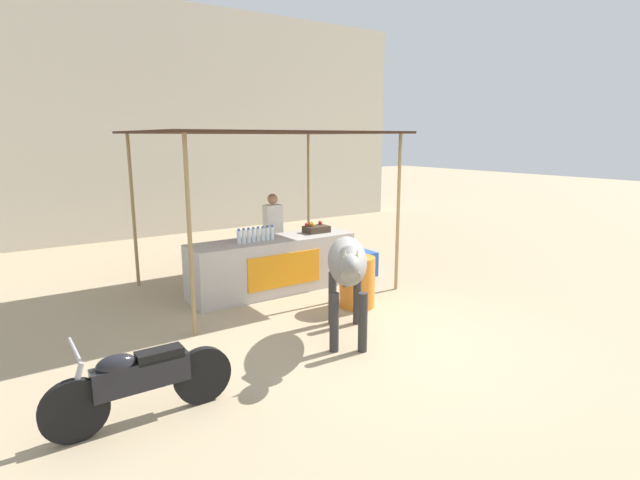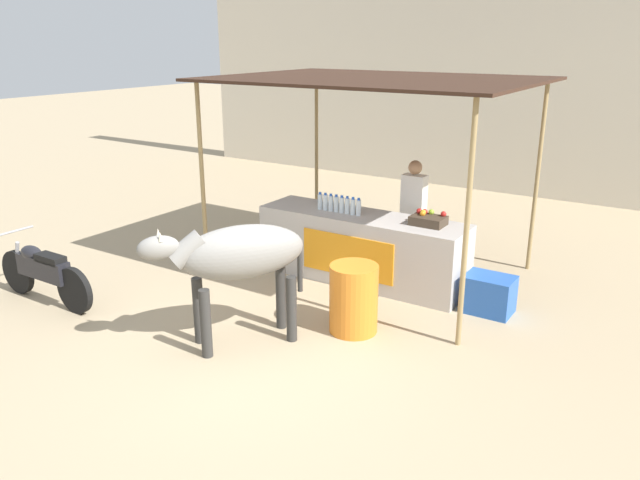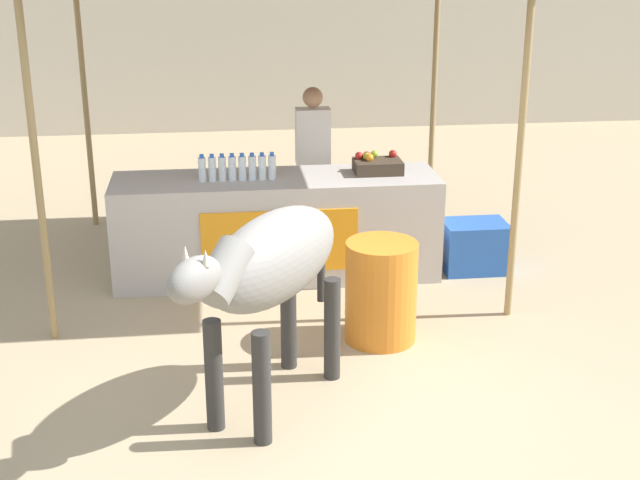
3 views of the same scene
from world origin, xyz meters
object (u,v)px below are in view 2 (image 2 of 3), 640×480
object	(u,v)px
fruit_crate	(428,219)
water_barrel	(354,299)
motorcycle_parked	(43,271)
stall_counter	(362,248)
cow	(237,257)
cooler_box	(489,294)
vendor_behind_counter	(413,215)

from	to	relation	value
fruit_crate	water_barrel	world-z (taller)	fruit_crate
water_barrel	motorcycle_parked	distance (m)	4.07
stall_counter	motorcycle_parked	bearing A→B (deg)	-136.61
water_barrel	fruit_crate	bearing A→B (deg)	81.33
fruit_crate	cow	world-z (taller)	cow
fruit_crate	cooler_box	size ratio (longest dim) A/B	0.73
stall_counter	cow	world-z (taller)	cow
stall_counter	water_barrel	xyz separation A→B (m)	(0.72, -1.48, -0.07)
cooler_box	motorcycle_parked	size ratio (longest dim) A/B	0.33
vendor_behind_counter	motorcycle_parked	xyz separation A→B (m)	(-3.52, -3.67, -0.42)
stall_counter	vendor_behind_counter	bearing A→B (deg)	60.37
cow	motorcycle_parked	world-z (taller)	cow
fruit_crate	cow	size ratio (longest dim) A/B	0.26
fruit_crate	water_barrel	distance (m)	1.67
cooler_box	motorcycle_parked	distance (m)	5.72
water_barrel	cow	size ratio (longest dim) A/B	0.48
cow	motorcycle_parked	size ratio (longest dim) A/B	0.95
stall_counter	fruit_crate	bearing A→B (deg)	3.76
fruit_crate	vendor_behind_counter	distance (m)	0.89
cooler_box	motorcycle_parked	bearing A→B (deg)	-150.43
stall_counter	motorcycle_parked	size ratio (longest dim) A/B	1.67
water_barrel	cooler_box	bearing A→B (deg)	49.72
cow	motorcycle_parked	bearing A→B (deg)	-170.14
fruit_crate	cow	distance (m)	2.74
vendor_behind_counter	cooler_box	distance (m)	1.79
cooler_box	stall_counter	bearing A→B (deg)	177.05
fruit_crate	vendor_behind_counter	xyz separation A→B (m)	(-0.52, 0.69, -0.18)
water_barrel	motorcycle_parked	bearing A→B (deg)	-159.22
stall_counter	cow	xyz separation A→B (m)	(-0.22, -2.42, 0.55)
fruit_crate	water_barrel	xyz separation A→B (m)	(-0.23, -1.54, -0.62)
fruit_crate	stall_counter	bearing A→B (deg)	-176.24
cooler_box	motorcycle_parked	xyz separation A→B (m)	(-4.97, -2.82, 0.19)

